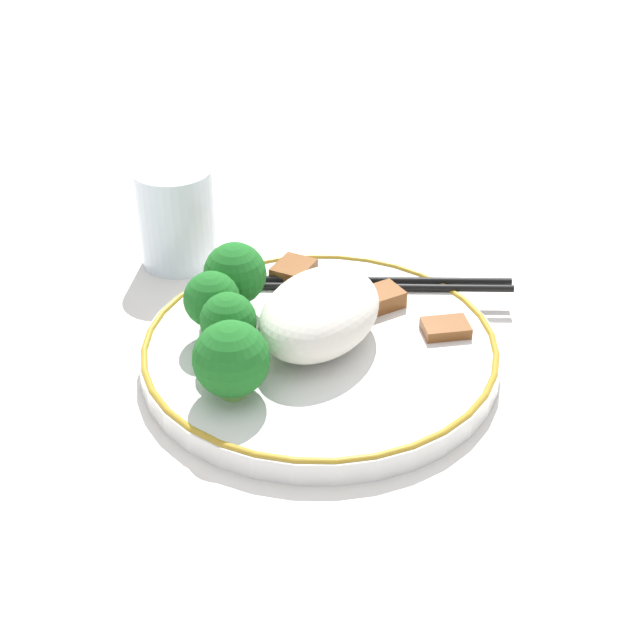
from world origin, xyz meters
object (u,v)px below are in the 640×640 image
at_px(broccoli_back_left, 235,275).
at_px(broccoli_mid_left, 231,360).
at_px(chopsticks, 362,284).
at_px(broccoli_back_right, 228,322).
at_px(plate, 320,350).
at_px(drinking_glass, 177,217).
at_px(broccoli_back_center, 212,300).

relative_size(broccoli_back_left, broccoli_mid_left, 1.04).
bearing_deg(chopsticks, broccoli_back_right, 164.73).
height_order(plate, broccoli_back_right, broccoli_back_right).
bearing_deg(broccoli_back_left, drinking_glass, 57.79).
xyz_separation_m(broccoli_back_right, broccoli_mid_left, (-0.03, -0.03, -0.00)).
height_order(broccoli_back_right, broccoli_mid_left, broccoli_mid_left).
bearing_deg(chopsticks, broccoli_back_left, 140.16).
bearing_deg(broccoli_mid_left, broccoli_back_left, 32.47).
height_order(broccoli_back_left, broccoli_mid_left, broccoli_back_left).
distance_m(broccoli_back_left, drinking_glass, 0.13).
relative_size(plate, broccoli_back_right, 5.01).
xyz_separation_m(broccoli_back_left, broccoli_back_right, (-0.05, -0.03, -0.00)).
distance_m(broccoli_back_center, chopsticks, 0.14).
relative_size(broccoli_mid_left, drinking_glass, 0.64).
bearing_deg(broccoli_back_left, broccoli_mid_left, -147.53).
xyz_separation_m(broccoli_back_left, chopsticks, (0.08, -0.07, -0.03)).
bearing_deg(broccoli_back_right, drinking_glass, 48.57).
relative_size(plate, chopsticks, 1.19).
xyz_separation_m(broccoli_back_center, broccoli_back_right, (-0.02, -0.03, -0.00)).
bearing_deg(broccoli_back_center, broccoli_back_left, 7.00).
bearing_deg(broccoli_back_center, broccoli_mid_left, -134.68).
distance_m(broccoli_back_left, broccoli_mid_left, 0.10).
xyz_separation_m(broccoli_back_left, drinking_glass, (0.07, 0.11, -0.01)).
xyz_separation_m(broccoli_mid_left, drinking_glass, (0.15, 0.16, -0.00)).
bearing_deg(plate, drinking_glass, 68.49).
height_order(broccoli_mid_left, drinking_glass, drinking_glass).
bearing_deg(broccoli_back_left, broccoli_back_right, -150.43).
bearing_deg(broccoli_mid_left, drinking_glass, 46.36).
relative_size(broccoli_back_right, chopsticks, 0.24).
bearing_deg(broccoli_back_left, broccoli_back_center, -173.00).
xyz_separation_m(plate, broccoli_back_left, (0.01, 0.08, 0.04)).
relative_size(broccoli_back_center, broccoli_mid_left, 0.96).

